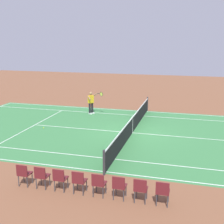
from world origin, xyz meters
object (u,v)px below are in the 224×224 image
(spectator_chair_3, at_px, (99,183))
(spectator_chair_5, at_px, (60,178))
(tennis_player_near, at_px, (91,101))
(spectator_chair_4, at_px, (79,180))
(tennis_net, at_px, (132,125))
(tennis_ball, at_px, (44,128))
(spectator_chair_0, at_px, (163,191))
(spectator_chair_7, at_px, (24,173))
(spectator_chair_2, at_px, (119,185))
(spectator_chair_6, at_px, (42,175))
(spectator_chair_1, at_px, (141,188))

(spectator_chair_3, distance_m, spectator_chair_5, 1.47)
(tennis_player_near, xyz_separation_m, spectator_chair_4, (-3.43, 11.21, -0.41))
(tennis_net, bearing_deg, tennis_ball, 5.81)
(spectator_chair_3, bearing_deg, spectator_chair_5, 0.00)
(spectator_chair_3, bearing_deg, spectator_chair_0, 180.00)
(spectator_chair_7, bearing_deg, tennis_net, -109.33)
(spectator_chair_0, relative_size, spectator_chair_2, 1.00)
(tennis_ball, bearing_deg, spectator_chair_4, 126.32)
(tennis_net, distance_m, spectator_chair_7, 7.91)
(tennis_player_near, xyz_separation_m, spectator_chair_2, (-4.90, 11.21, -0.41))
(spectator_chair_0, bearing_deg, spectator_chair_3, 0.00)
(spectator_chair_6, bearing_deg, spectator_chair_5, 180.00)
(spectator_chair_2, bearing_deg, spectator_chair_4, 0.00)
(tennis_net, distance_m, spectator_chair_1, 7.68)
(spectator_chair_6, bearing_deg, tennis_net, -104.18)
(tennis_player_near, bearing_deg, spectator_chair_6, 99.93)
(spectator_chair_0, distance_m, spectator_chair_4, 2.93)
(spectator_chair_0, height_order, spectator_chair_2, same)
(spectator_chair_2, relative_size, spectator_chair_4, 1.00)
(spectator_chair_3, xyz_separation_m, spectator_chair_5, (1.47, 0.00, 0.00))
(spectator_chair_1, height_order, spectator_chair_5, same)
(spectator_chair_1, bearing_deg, spectator_chair_7, 0.00)
(spectator_chair_1, height_order, spectator_chair_3, same)
(spectator_chair_2, distance_m, spectator_chair_4, 1.47)
(tennis_ball, xyz_separation_m, spectator_chair_4, (-5.08, 6.91, 0.49))
(spectator_chair_3, bearing_deg, spectator_chair_6, 0.00)
(tennis_net, height_order, spectator_chair_6, tennis_net)
(spectator_chair_2, xyz_separation_m, spectator_chair_5, (2.20, 0.00, 0.00))
(spectator_chair_1, relative_size, spectator_chair_7, 1.00)
(spectator_chair_2, xyz_separation_m, spectator_chair_7, (3.67, 0.00, 0.00))
(spectator_chair_5, relative_size, spectator_chair_7, 1.00)
(tennis_net, height_order, spectator_chair_0, tennis_net)
(spectator_chair_5, bearing_deg, tennis_player_near, -76.48)
(spectator_chair_3, distance_m, spectator_chair_7, 2.93)
(spectator_chair_0, distance_m, spectator_chair_5, 3.67)
(spectator_chair_1, xyz_separation_m, spectator_chair_4, (2.20, 0.00, 0.00))
(spectator_chair_1, distance_m, spectator_chair_4, 2.20)
(spectator_chair_5, bearing_deg, tennis_ball, -57.83)
(tennis_player_near, bearing_deg, spectator_chair_5, 103.52)
(tennis_ball, distance_m, spectator_chair_4, 8.59)
(tennis_net, distance_m, spectator_chair_2, 7.54)
(spectator_chair_1, relative_size, spectator_chair_4, 1.00)
(spectator_chair_0, distance_m, spectator_chair_2, 1.47)
(tennis_net, relative_size, spectator_chair_2, 13.30)
(spectator_chair_1, relative_size, spectator_chair_2, 1.00)
(tennis_net, xyz_separation_m, spectator_chair_7, (2.62, 7.47, 0.03))
(tennis_ball, bearing_deg, spectator_chair_1, 136.50)
(tennis_player_near, relative_size, spectator_chair_2, 1.93)
(tennis_net, distance_m, spectator_chair_5, 7.55)
(tennis_ball, bearing_deg, spectator_chair_2, 133.45)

